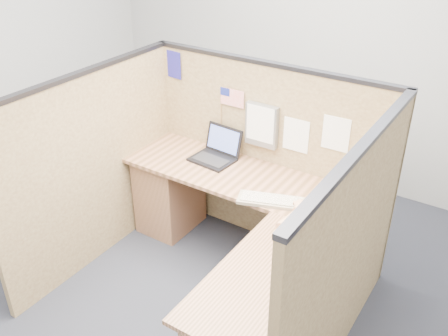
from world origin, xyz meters
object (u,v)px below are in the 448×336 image
Objects in this scene: laptop at (217,151)px; keyboard at (272,200)px; mouse at (300,207)px; l_desk at (239,248)px.

keyboard is (0.68, -0.33, -0.04)m from laptop.
mouse is at bearing -14.49° from laptop.
mouse is at bearing -12.36° from keyboard.
l_desk is 0.85m from laptop.
keyboard is (0.14, 0.19, 0.35)m from l_desk.
mouse is (0.88, -0.31, -0.04)m from laptop.
keyboard is at bearing -21.46° from laptop.
laptop is at bearing 135.70° from l_desk.
l_desk is at bearing -148.01° from mouse.
l_desk is 0.54m from mouse.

